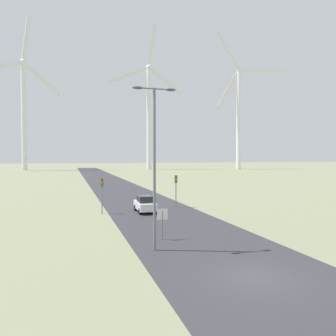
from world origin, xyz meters
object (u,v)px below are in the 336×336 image
object	(u,v)px
traffic_light_post_near_right	(176,184)
wind_turbine_left	(24,103)
streetlamp	(154,150)
wind_turbine_right	(239,108)
wind_turbine_center	(149,107)
stop_sign_near	(162,218)
traffic_light_post_near_left	(102,188)
car_approaching	(145,204)

from	to	relation	value
traffic_light_post_near_right	wind_turbine_left	world-z (taller)	wind_turbine_left
streetlamp	wind_turbine_left	xyz separation A→B (m)	(-24.40, 138.05, 23.17)
wind_turbine_left	wind_turbine_right	size ratio (longest dim) A/B	1.04
wind_turbine_center	wind_turbine_left	bearing A→B (deg)	173.79
stop_sign_near	traffic_light_post_near_right	size ratio (longest dim) A/B	0.59
traffic_light_post_near_right	wind_turbine_center	world-z (taller)	wind_turbine_center
wind_turbine_center	wind_turbine_right	world-z (taller)	wind_turbine_center
stop_sign_near	wind_turbine_left	distance (m)	140.86
stop_sign_near	wind_turbine_right	xyz separation A→B (m)	(72.22, 119.38, 27.91)
wind_turbine_center	traffic_light_post_near_left	bearing A→B (deg)	-105.80
wind_turbine_center	wind_turbine_right	bearing A→B (deg)	-13.60
stop_sign_near	wind_turbine_left	xyz separation A→B (m)	(-25.62, 135.63, 28.09)
streetlamp	traffic_light_post_near_left	bearing A→B (deg)	97.55
traffic_light_post_near_left	wind_turbine_center	distance (m)	124.82
wind_turbine_left	wind_turbine_right	distance (m)	99.17
streetlamp	wind_turbine_right	bearing A→B (deg)	58.91
traffic_light_post_near_left	car_approaching	bearing A→B (deg)	-5.09
wind_turbine_right	wind_turbine_center	bearing A→B (deg)	166.40
streetlamp	wind_turbine_center	distance (m)	137.62
stop_sign_near	streetlamp	bearing A→B (deg)	-116.77
wind_turbine_left	wind_turbine_right	bearing A→B (deg)	-9.44
wind_turbine_left	wind_turbine_center	size ratio (longest dim) A/B	1.00
car_approaching	wind_turbine_center	world-z (taller)	wind_turbine_center
traffic_light_post_near_left	wind_turbine_center	xyz separation A→B (m)	(33.19, 117.27, 26.96)
stop_sign_near	traffic_light_post_near_left	distance (m)	12.78
wind_turbine_left	wind_turbine_right	world-z (taller)	wind_turbine_left
streetlamp	car_approaching	world-z (taller)	streetlamp
traffic_light_post_near_left	wind_turbine_right	distance (m)	133.64
streetlamp	wind_turbine_center	world-z (taller)	wind_turbine_center
streetlamp	wind_turbine_left	distance (m)	142.10
car_approaching	wind_turbine_right	xyz separation A→B (m)	(70.80, 107.47, 28.59)
streetlamp	stop_sign_near	bearing A→B (deg)	63.23
wind_turbine_left	wind_turbine_center	bearing A→B (deg)	-6.21
streetlamp	wind_turbine_right	xyz separation A→B (m)	(73.44, 121.80, 23.00)
wind_turbine_right	stop_sign_near	bearing A→B (deg)	-121.17
wind_turbine_center	wind_turbine_right	size ratio (longest dim) A/B	1.03
streetlamp	wind_turbine_right	distance (m)	144.07
traffic_light_post_near_right	wind_turbine_center	distance (m)	120.96
traffic_light_post_near_left	wind_turbine_left	distance (m)	128.20
streetlamp	stop_sign_near	world-z (taller)	streetlamp
streetlamp	traffic_light_post_near_left	distance (m)	15.33
car_approaching	wind_turbine_center	distance (m)	124.48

